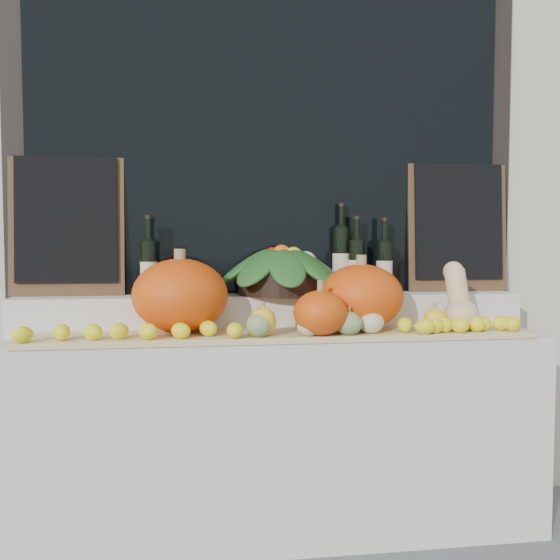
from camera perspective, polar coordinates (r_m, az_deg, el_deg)
The scene contains 18 objects.
storefront_facade at distance 3.56m, azimuth -1.95°, elevation 19.26°, with size 7.00×0.94×4.50m.
display_sill at distance 2.84m, azimuth -0.22°, elevation -13.75°, with size 2.30×0.55×0.88m, color silver.
rear_tier at distance 2.87m, azimuth -0.64°, elevation -2.91°, with size 2.30×0.25×0.16m, color silver.
straw_bedding at distance 2.61m, azimuth 0.16°, elevation -5.05°, with size 2.10×0.32×0.03m, color tan.
pumpkin_left at distance 2.62m, azimuth -9.11°, elevation -1.41°, with size 0.40×0.40×0.31m, color #E94F0C.
pumpkin_right at distance 2.72m, azimuth 7.43°, elevation -1.50°, with size 0.37×0.37×0.28m, color #E94F0C.
pumpkin_center at distance 2.51m, azimuth 3.71°, elevation -3.01°, with size 0.22×0.22×0.18m, color #E94F0C.
butternut_squash at distance 2.79m, azimuth 16.05°, elevation -1.85°, with size 0.15×0.21×0.29m.
decorative_gourds at distance 2.53m, azimuth 4.37°, elevation -3.92°, with size 0.85×0.15×0.14m.
lemon_heap at distance 2.50m, azimuth 0.53°, elevation -4.42°, with size 2.20×0.16×0.06m, color #FFF61A, non-canonical shape.
produce_bowl at distance 2.85m, azimuth 0.15°, elevation 0.93°, with size 0.61×0.61×0.24m.
wine_bottle_far_left at distance 2.80m, azimuth -11.89°, elevation 1.10°, with size 0.08×0.08×0.36m.
wine_bottle_near_left at distance 2.85m, azimuth -11.88°, elevation 0.91°, with size 0.08×0.08×0.33m.
wine_bottle_tall at distance 2.96m, azimuth 5.63°, elevation 1.90°, with size 0.08×0.08×0.42m.
wine_bottle_near_right at distance 2.94m, azimuth 7.00°, elevation 1.30°, with size 0.08×0.08×0.36m.
wine_bottle_far_right at distance 2.98m, azimuth 9.52°, elevation 1.23°, with size 0.08×0.08×0.35m.
chalkboard_left at distance 2.95m, azimuth -18.92°, elevation 4.92°, with size 0.50×0.07×0.62m.
chalkboard_right at distance 3.17m, azimuth 15.95°, elevation 4.87°, with size 0.50×0.07×0.62m.
Camera 1 is at (-0.38, -1.16, 1.28)m, focal length 40.00 mm.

